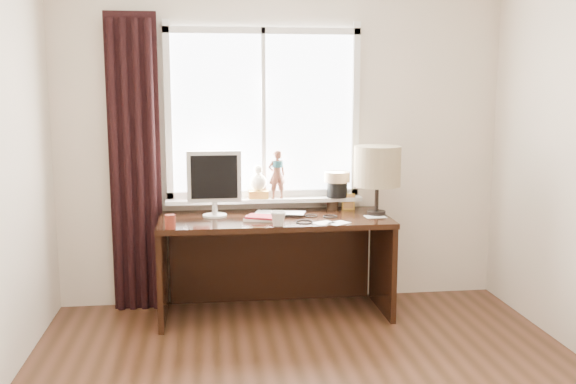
{
  "coord_description": "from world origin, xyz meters",
  "views": [
    {
      "loc": [
        -0.59,
        -3.0,
        1.7
      ],
      "look_at": [
        -0.05,
        1.25,
        1.0
      ],
      "focal_mm": 40.0,
      "sensor_mm": 36.0,
      "label": 1
    }
  ],
  "objects": [
    {
      "name": "red_cup",
      "position": [
        -0.85,
        1.33,
        0.8
      ],
      "size": [
        0.07,
        0.07,
        0.1
      ],
      "primitive_type": "cylinder",
      "color": "maroon",
      "rests_on": "desk"
    },
    {
      "name": "window",
      "position": [
        -0.13,
        1.95,
        1.31
      ],
      "size": [
        1.52,
        0.23,
        1.4
      ],
      "color": "white",
      "rests_on": "ground"
    },
    {
      "name": "loose_papers",
      "position": [
        0.4,
        1.43,
        0.75
      ],
      "size": [
        0.59,
        0.34,
        0.0
      ],
      "color": "white",
      "rests_on": "desk"
    },
    {
      "name": "brush_holder",
      "position": [
        0.38,
        1.88,
        0.81
      ],
      "size": [
        0.09,
        0.09,
        0.25
      ],
      "color": "black",
      "rests_on": "desk"
    },
    {
      "name": "laptop",
      "position": [
        -0.05,
        1.68,
        0.76
      ],
      "size": [
        0.42,
        0.33,
        0.03
      ],
      "primitive_type": "imported",
      "rotation": [
        0.0,
        0.0,
        -0.28
      ],
      "color": "silver",
      "rests_on": "desk"
    },
    {
      "name": "curtain",
      "position": [
        -1.13,
        1.91,
        1.12
      ],
      "size": [
        0.38,
        0.09,
        2.25
      ],
      "color": "black",
      "rests_on": "floor"
    },
    {
      "name": "table_lamp",
      "position": [
        0.67,
        1.63,
        1.11
      ],
      "size": [
        0.35,
        0.35,
        0.52
      ],
      "color": "black",
      "rests_on": "desk"
    },
    {
      "name": "desk_cables",
      "position": [
        0.18,
        1.53,
        0.75
      ],
      "size": [
        0.38,
        0.36,
        0.01
      ],
      "color": "black",
      "rests_on": "desk"
    },
    {
      "name": "notebook_stack",
      "position": [
        -0.21,
        1.54,
        0.77
      ],
      "size": [
        0.26,
        0.22,
        0.03
      ],
      "color": "beige",
      "rests_on": "desk"
    },
    {
      "name": "mug",
      "position": [
        -0.11,
        1.33,
        0.8
      ],
      "size": [
        0.14,
        0.14,
        0.11
      ],
      "primitive_type": "imported",
      "rotation": [
        0.0,
        0.0,
        0.94
      ],
      "color": "white",
      "rests_on": "desk"
    },
    {
      "name": "desk",
      "position": [
        -0.1,
        1.73,
        0.51
      ],
      "size": [
        1.7,
        0.7,
        0.75
      ],
      "color": "black",
      "rests_on": "floor"
    },
    {
      "name": "icon_frame",
      "position": [
        0.5,
        1.84,
        0.81
      ],
      "size": [
        0.1,
        0.02,
        0.13
      ],
      "color": "gold",
      "rests_on": "desk"
    },
    {
      "name": "wall_back",
      "position": [
        0.0,
        2.0,
        1.3
      ],
      "size": [
        3.5,
        0.0,
        2.6
      ],
      "primitive_type": "cube",
      "rotation": [
        1.57,
        0.0,
        0.0
      ],
      "color": "beige",
      "rests_on": "ground"
    },
    {
      "name": "monitor",
      "position": [
        -0.54,
        1.71,
        1.03
      ],
      "size": [
        0.4,
        0.18,
        0.49
      ],
      "color": "beige",
      "rests_on": "desk"
    },
    {
      "name": "wall_front",
      "position": [
        0.0,
        -2.0,
        1.3
      ],
      "size": [
        3.5,
        0.0,
        2.6
      ],
      "primitive_type": "cube",
      "rotation": [
        1.57,
        0.0,
        0.0
      ],
      "color": "beige",
      "rests_on": "ground"
    }
  ]
}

